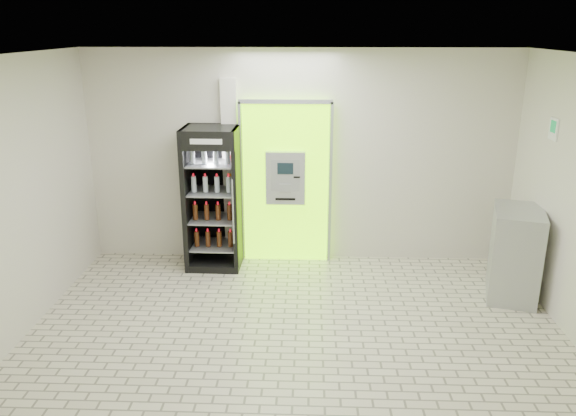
{
  "coord_description": "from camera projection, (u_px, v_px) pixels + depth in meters",
  "views": [
    {
      "loc": [
        0.13,
        -5.24,
        3.27
      ],
      "look_at": [
        -0.12,
        1.2,
        1.17
      ],
      "focal_mm": 35.0,
      "sensor_mm": 36.0,
      "label": 1
    }
  ],
  "objects": [
    {
      "name": "room_shell",
      "position": [
        296.0,
        181.0,
        5.43
      ],
      "size": [
        6.0,
        6.0,
        6.0
      ],
      "color": "beige",
      "rests_on": "ground"
    },
    {
      "name": "pillar",
      "position": [
        231.0,
        172.0,
        7.96
      ],
      "size": [
        0.22,
        0.11,
        2.6
      ],
      "color": "silver",
      "rests_on": "ground"
    },
    {
      "name": "atm_assembly",
      "position": [
        286.0,
        182.0,
        7.94
      ],
      "size": [
        1.3,
        0.24,
        2.33
      ],
      "color": "#85FF00",
      "rests_on": "ground"
    },
    {
      "name": "beverage_cooler",
      "position": [
        213.0,
        201.0,
        7.81
      ],
      "size": [
        0.76,
        0.71,
        1.99
      ],
      "rotation": [
        0.0,
        0.0,
        -0.02
      ],
      "color": "black",
      "rests_on": "ground"
    },
    {
      "name": "ground",
      "position": [
        295.0,
        347.0,
        6.0
      ],
      "size": [
        6.0,
        6.0,
        0.0
      ],
      "primitive_type": "plane",
      "color": "beige",
      "rests_on": "ground"
    },
    {
      "name": "steel_cabinet",
      "position": [
        515.0,
        254.0,
        6.99
      ],
      "size": [
        0.79,
        0.98,
        1.14
      ],
      "rotation": [
        0.0,
        0.0,
        -0.27
      ],
      "color": "#A3A5AA",
      "rests_on": "ground"
    },
    {
      "name": "exit_sign",
      "position": [
        554.0,
        129.0,
        6.56
      ],
      "size": [
        0.02,
        0.22,
        0.26
      ],
      "color": "white",
      "rests_on": "room_shell"
    }
  ]
}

